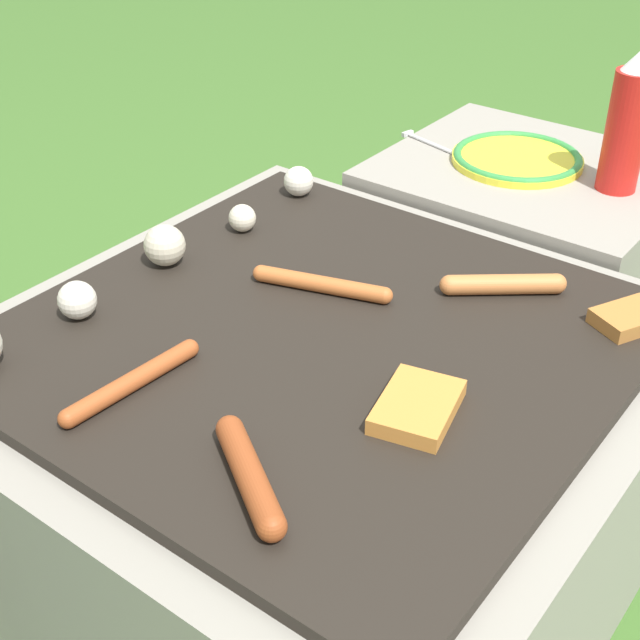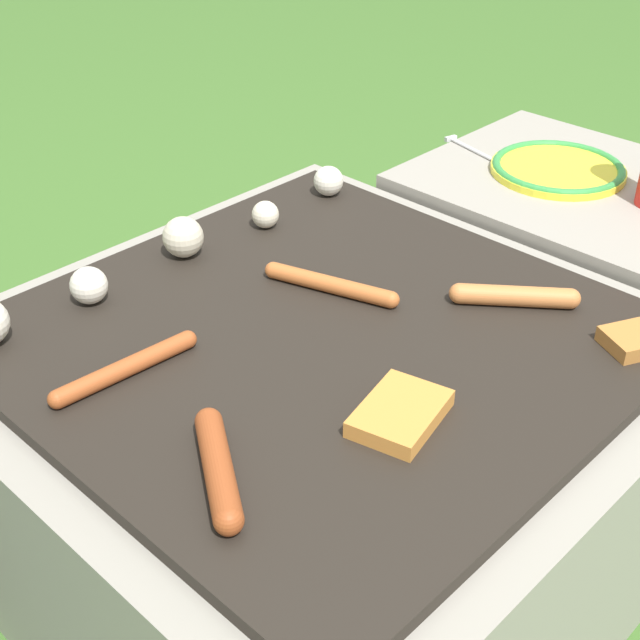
{
  "view_description": "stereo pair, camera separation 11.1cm",
  "coord_description": "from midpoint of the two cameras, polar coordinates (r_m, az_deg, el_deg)",
  "views": [
    {
      "loc": [
        -0.74,
        -0.56,
        1.02
      ],
      "look_at": [
        0.0,
        0.0,
        0.41
      ],
      "focal_mm": 50.0,
      "sensor_mm": 36.0,
      "label": 1
    },
    {
      "loc": [
        -0.67,
        -0.65,
        1.02
      ],
      "look_at": [
        0.0,
        0.0,
        0.41
      ],
      "focal_mm": 50.0,
      "sensor_mm": 36.0,
      "label": 2
    }
  ],
  "objects": [
    {
      "name": "ground_plane",
      "position": [
        1.38,
        2.38,
        -14.6
      ],
      "size": [
        14.0,
        14.0,
        0.0
      ],
      "primitive_type": "plane",
      "color": "#3D6628"
    },
    {
      "name": "grill",
      "position": [
        1.24,
        2.58,
        -8.55
      ],
      "size": [
        0.82,
        0.82,
        0.39
      ],
      "color": "gray",
      "rests_on": "ground_plane"
    },
    {
      "name": "side_ledge",
      "position": [
        1.69,
        16.7,
        2.58
      ],
      "size": [
        0.45,
        0.5,
        0.39
      ],
      "color": "gray",
      "rests_on": "ground_plane"
    },
    {
      "name": "sausage_front_center",
      "position": [
        1.21,
        14.93,
        1.41
      ],
      "size": [
        0.12,
        0.14,
        0.03
      ],
      "color": "#C6753D",
      "rests_on": "grill"
    },
    {
      "name": "sausage_back_right",
      "position": [
        1.2,
        3.32,
        2.2
      ],
      "size": [
        0.08,
        0.19,
        0.02
      ],
      "color": "#B7602D",
      "rests_on": "grill"
    },
    {
      "name": "sausage_front_right",
      "position": [
        0.9,
        -3.03,
        -9.56
      ],
      "size": [
        0.11,
        0.15,
        0.03
      ],
      "color": "#93421E",
      "rests_on": "grill"
    },
    {
      "name": "sausage_back_center",
      "position": [
        1.05,
        -9.42,
        -3.15
      ],
      "size": [
        0.2,
        0.03,
        0.02
      ],
      "color": "#A34C23",
      "rests_on": "grill"
    },
    {
      "name": "bread_slice_left",
      "position": [
        0.98,
        8.39,
        -6.06
      ],
      "size": [
        0.13,
        0.1,
        0.02
      ],
      "color": "#D18438",
      "rests_on": "grill"
    },
    {
      "name": "mushroom_row",
      "position": [
        1.25,
        -8.18,
        4.14
      ],
      "size": [
        0.66,
        0.07,
        0.06
      ],
      "color": "silver",
      "rests_on": "grill"
    },
    {
      "name": "plate_colorful",
      "position": [
        1.62,
        16.93,
        9.22
      ],
      "size": [
        0.23,
        0.23,
        0.02
      ],
      "color": "yellow",
      "rests_on": "side_ledge"
    },
    {
      "name": "fork_utensil",
      "position": [
        1.67,
        11.77,
        10.53
      ],
      "size": [
        0.06,
        0.17,
        0.01
      ],
      "color": "silver",
      "rests_on": "side_ledge"
    }
  ]
}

